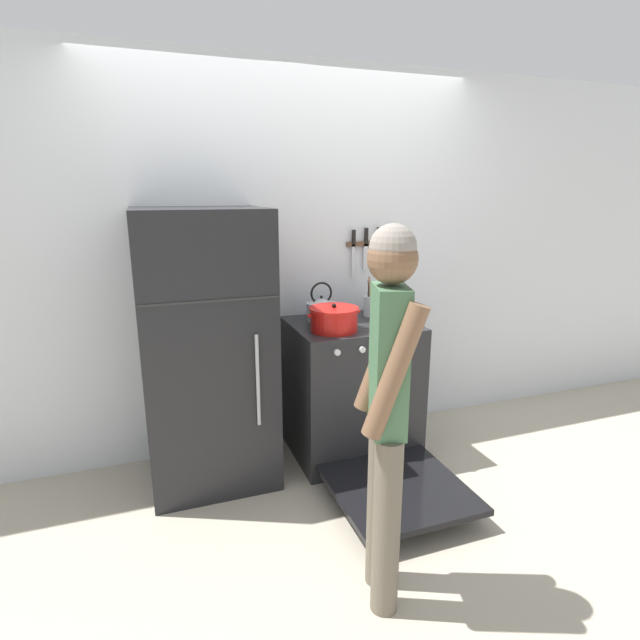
# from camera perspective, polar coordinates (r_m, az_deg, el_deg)

# --- Properties ---
(ground_plane) EXTENTS (14.00, 14.00, 0.00)m
(ground_plane) POSITION_cam_1_polar(r_m,az_deg,el_deg) (3.77, -2.87, -13.02)
(ground_plane) COLOR #B2A893
(wall_back) EXTENTS (10.00, 0.06, 2.55)m
(wall_back) POSITION_cam_1_polar(r_m,az_deg,el_deg) (3.40, -3.29, 6.64)
(wall_back) COLOR silver
(wall_back) RESTS_ON ground_plane
(refrigerator) EXTENTS (0.74, 0.67, 1.65)m
(refrigerator) POSITION_cam_1_polar(r_m,az_deg,el_deg) (3.04, -12.80, -3.36)
(refrigerator) COLOR black
(refrigerator) RESTS_ON ground_plane
(stove_range) EXTENTS (0.79, 1.38, 0.91)m
(stove_range) POSITION_cam_1_polar(r_m,az_deg,el_deg) (3.36, 3.82, -8.07)
(stove_range) COLOR #232326
(stove_range) RESTS_ON ground_plane
(dutch_oven_pot) EXTENTS (0.34, 0.30, 0.17)m
(dutch_oven_pot) POSITION_cam_1_polar(r_m,az_deg,el_deg) (3.04, 1.61, 0.12)
(dutch_oven_pot) COLOR red
(dutch_oven_pot) RESTS_ON stove_range
(tea_kettle) EXTENTS (0.24, 0.19, 0.26)m
(tea_kettle) POSITION_cam_1_polar(r_m,az_deg,el_deg) (3.28, 0.18, 1.30)
(tea_kettle) COLOR silver
(tea_kettle) RESTS_ON stove_range
(utensil_jar) EXTENTS (0.10, 0.10, 0.28)m
(utensil_jar) POSITION_cam_1_polar(r_m,az_deg,el_deg) (3.43, 5.82, 1.70)
(utensil_jar) COLOR silver
(utensil_jar) RESTS_ON stove_range
(person) EXTENTS (0.32, 0.38, 1.63)m
(person) POSITION_cam_1_polar(r_m,az_deg,el_deg) (2.04, 7.70, -9.10)
(person) COLOR #6B6051
(person) RESTS_ON ground_plane
(wall_knife_strip) EXTENTS (0.38, 0.03, 0.35)m
(wall_knife_strip) POSITION_cam_1_polar(r_m,az_deg,el_deg) (3.55, 5.99, 8.72)
(wall_knife_strip) COLOR brown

